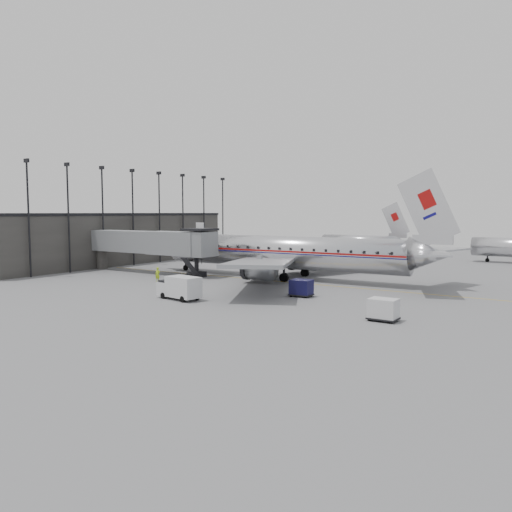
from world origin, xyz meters
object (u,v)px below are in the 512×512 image
(service_van, at_px, (179,287))
(baggage_cart_white, at_px, (383,309))
(airliner, at_px, (285,252))
(baggage_cart_navy, at_px, (301,288))
(ramp_worker, at_px, (158,274))

(service_van, distance_m, baggage_cart_white, 19.82)
(airliner, relative_size, baggage_cart_navy, 18.85)
(service_van, bearing_deg, baggage_cart_navy, 49.93)
(baggage_cart_white, relative_size, ramp_worker, 1.28)
(airliner, relative_size, baggage_cart_white, 18.43)
(ramp_worker, bearing_deg, baggage_cart_navy, -10.33)
(service_van, height_order, baggage_cart_white, service_van)
(airliner, bearing_deg, baggage_cart_white, -44.68)
(baggage_cart_navy, bearing_deg, baggage_cart_white, -33.67)
(service_van, xyz_separation_m, baggage_cart_navy, (9.22, 7.78, -0.28))
(baggage_cart_navy, bearing_deg, airliner, 124.08)
(airliner, xyz_separation_m, baggage_cart_navy, (8.24, -11.39, -2.42))
(airliner, bearing_deg, ramp_worker, -136.43)
(baggage_cart_navy, bearing_deg, ramp_worker, 177.81)
(service_van, xyz_separation_m, baggage_cart_white, (19.78, 1.21, -0.26))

